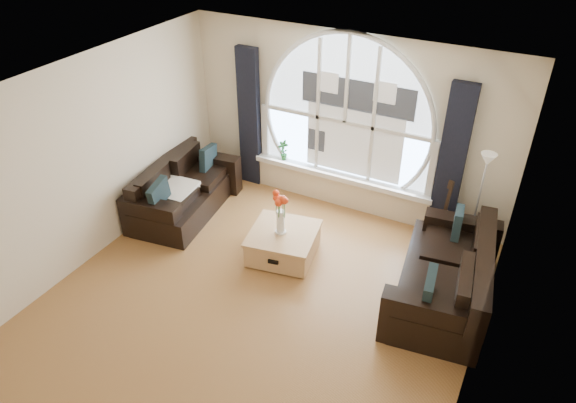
{
  "coord_description": "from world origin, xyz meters",
  "views": [
    {
      "loc": [
        2.54,
        -3.96,
        4.62
      ],
      "look_at": [
        0.0,
        0.9,
        1.05
      ],
      "focal_mm": 32.88,
      "sensor_mm": 36.0,
      "label": 1
    }
  ],
  "objects_px": {
    "sofa_right": "(445,274)",
    "floor_lamp": "(477,208)",
    "guitar": "(447,210)",
    "coffee_chest": "(283,242)",
    "potted_plant": "(283,150)",
    "vase_flowers": "(280,208)",
    "sofa_left": "(184,189)"
  },
  "relations": [
    {
      "from": "floor_lamp",
      "to": "guitar",
      "type": "relative_size",
      "value": 1.51
    },
    {
      "from": "sofa_right",
      "to": "guitar",
      "type": "xyz_separation_m",
      "value": [
        -0.28,
        1.2,
        0.13
      ]
    },
    {
      "from": "sofa_left",
      "to": "coffee_chest",
      "type": "bearing_deg",
      "value": -15.99
    },
    {
      "from": "floor_lamp",
      "to": "potted_plant",
      "type": "relative_size",
      "value": 4.81
    },
    {
      "from": "coffee_chest",
      "to": "vase_flowers",
      "type": "height_order",
      "value": "vase_flowers"
    },
    {
      "from": "guitar",
      "to": "floor_lamp",
      "type": "bearing_deg",
      "value": -16.67
    },
    {
      "from": "vase_flowers",
      "to": "guitar",
      "type": "distance_m",
      "value": 2.34
    },
    {
      "from": "vase_flowers",
      "to": "floor_lamp",
      "type": "height_order",
      "value": "floor_lamp"
    },
    {
      "from": "coffee_chest",
      "to": "floor_lamp",
      "type": "distance_m",
      "value": 2.59
    },
    {
      "from": "coffee_chest",
      "to": "potted_plant",
      "type": "relative_size",
      "value": 2.66
    },
    {
      "from": "vase_flowers",
      "to": "floor_lamp",
      "type": "bearing_deg",
      "value": 27.22
    },
    {
      "from": "coffee_chest",
      "to": "vase_flowers",
      "type": "xyz_separation_m",
      "value": [
        -0.03,
        -0.02,
        0.57
      ]
    },
    {
      "from": "sofa_right",
      "to": "coffee_chest",
      "type": "height_order",
      "value": "sofa_right"
    },
    {
      "from": "guitar",
      "to": "potted_plant",
      "type": "relative_size",
      "value": 3.19
    },
    {
      "from": "vase_flowers",
      "to": "guitar",
      "type": "height_order",
      "value": "vase_flowers"
    },
    {
      "from": "sofa_left",
      "to": "coffee_chest",
      "type": "distance_m",
      "value": 1.88
    },
    {
      "from": "sofa_right",
      "to": "floor_lamp",
      "type": "relative_size",
      "value": 1.23
    },
    {
      "from": "floor_lamp",
      "to": "guitar",
      "type": "distance_m",
      "value": 0.52
    },
    {
      "from": "sofa_left",
      "to": "coffee_chest",
      "type": "relative_size",
      "value": 2.04
    },
    {
      "from": "sofa_right",
      "to": "floor_lamp",
      "type": "bearing_deg",
      "value": 76.21
    },
    {
      "from": "floor_lamp",
      "to": "guitar",
      "type": "bearing_deg",
      "value": 153.01
    },
    {
      "from": "floor_lamp",
      "to": "guitar",
      "type": "xyz_separation_m",
      "value": [
        -0.39,
        0.2,
        -0.27
      ]
    },
    {
      "from": "vase_flowers",
      "to": "guitar",
      "type": "bearing_deg",
      "value": 36.08
    },
    {
      "from": "sofa_left",
      "to": "sofa_right",
      "type": "relative_size",
      "value": 0.91
    },
    {
      "from": "guitar",
      "to": "sofa_left",
      "type": "bearing_deg",
      "value": -153.31
    },
    {
      "from": "coffee_chest",
      "to": "potted_plant",
      "type": "bearing_deg",
      "value": 107.6
    },
    {
      "from": "coffee_chest",
      "to": "potted_plant",
      "type": "height_order",
      "value": "potted_plant"
    },
    {
      "from": "floor_lamp",
      "to": "sofa_right",
      "type": "bearing_deg",
      "value": -96.27
    },
    {
      "from": "sofa_left",
      "to": "floor_lamp",
      "type": "relative_size",
      "value": 1.13
    },
    {
      "from": "guitar",
      "to": "potted_plant",
      "type": "bearing_deg",
      "value": -174.11
    },
    {
      "from": "guitar",
      "to": "coffee_chest",
      "type": "bearing_deg",
      "value": -133.68
    },
    {
      "from": "sofa_right",
      "to": "vase_flowers",
      "type": "height_order",
      "value": "vase_flowers"
    }
  ]
}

